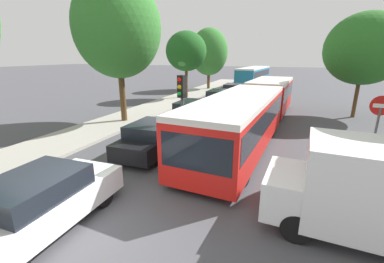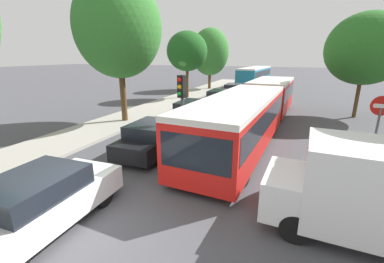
{
  "view_description": "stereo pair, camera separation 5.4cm",
  "coord_description": "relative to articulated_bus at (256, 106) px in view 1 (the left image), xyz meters",
  "views": [
    {
      "loc": [
        3.82,
        -4.16,
        4.16
      ],
      "look_at": [
        0.2,
        5.13,
        1.2
      ],
      "focal_mm": 24.0,
      "sensor_mm": 36.0,
      "label": 1
    },
    {
      "loc": [
        3.87,
        -4.14,
        4.16
      ],
      "look_at": [
        0.2,
        5.13,
        1.2
      ],
      "focal_mm": 24.0,
      "sensor_mm": 36.0,
      "label": 2
    }
  ],
  "objects": [
    {
      "name": "queued_car_white",
      "position": [
        -3.6,
        -10.79,
        -0.68
      ],
      "size": [
        1.89,
        4.26,
        1.47
      ],
      "rotation": [
        0.0,
        0.0,
        1.6
      ],
      "color": "white",
      "rests_on": "ground"
    },
    {
      "name": "kerb_strip_left",
      "position": [
        -8.48,
        7.37,
        -1.36
      ],
      "size": [
        3.2,
        45.51,
        0.14
      ],
      "primitive_type": "cube",
      "color": "#9E998E",
      "rests_on": "ground"
    },
    {
      "name": "tree_left_distant",
      "position": [
        -8.15,
        16.79,
        3.13
      ],
      "size": [
        4.56,
        4.56,
        7.38
      ],
      "color": "#51381E",
      "rests_on": "ground"
    },
    {
      "name": "queued_car_graphite",
      "position": [
        -3.7,
        11.09,
        -0.7
      ],
      "size": [
        1.86,
        4.19,
        1.44
      ],
      "rotation": [
        0.0,
        0.0,
        1.6
      ],
      "color": "#47474C",
      "rests_on": "ground"
    },
    {
      "name": "queued_car_tan",
      "position": [
        -3.77,
        -0.07,
        -0.67
      ],
      "size": [
        1.93,
        4.34,
        1.49
      ],
      "rotation": [
        0.0,
        0.0,
        1.6
      ],
      "color": "tan",
      "rests_on": "ground"
    },
    {
      "name": "traffic_light",
      "position": [
        -2.36,
        -4.94,
        1.07
      ],
      "size": [
        0.38,
        0.4,
        3.4
      ],
      "rotation": [
        0.0,
        0.0,
        -1.89
      ],
      "color": "#56595E",
      "rests_on": "ground"
    },
    {
      "name": "ground_plane",
      "position": [
        -1.98,
        -10.38,
        -1.43
      ],
      "size": [
        200.0,
        200.0,
        0.0
      ],
      "primitive_type": "plane",
      "color": "#47474C"
    },
    {
      "name": "articulated_bus",
      "position": [
        0.0,
        0.0,
        0.0
      ],
      "size": [
        3.57,
        16.78,
        2.47
      ],
      "rotation": [
        0.0,
        0.0,
        -1.64
      ],
      "color": "red",
      "rests_on": "ground"
    },
    {
      "name": "queued_car_silver",
      "position": [
        -3.58,
        5.53,
        -0.67
      ],
      "size": [
        1.93,
        4.34,
        1.49
      ],
      "rotation": [
        0.0,
        0.0,
        1.6
      ],
      "color": "#B7BABF",
      "rests_on": "ground"
    },
    {
      "name": "tree_right_mid",
      "position": [
        5.97,
        5.96,
        3.13
      ],
      "size": [
        5.0,
        5.0,
        6.89
      ],
      "color": "#51381E",
      "rests_on": "ground"
    },
    {
      "name": "tree_left_far",
      "position": [
        -8.01,
        9.09,
        3.01
      ],
      "size": [
        3.89,
        3.89,
        6.41
      ],
      "color": "#51381E",
      "rests_on": "ground"
    },
    {
      "name": "tree_left_mid",
      "position": [
        -8.1,
        -1.17,
        4.16
      ],
      "size": [
        5.1,
        5.1,
        8.67
      ],
      "color": "#51381E",
      "rests_on": "ground"
    },
    {
      "name": "city_bus_rear",
      "position": [
        -3.78,
        25.13,
        0.01
      ],
      "size": [
        3.44,
        11.68,
        2.48
      ],
      "rotation": [
        0.0,
        0.0,
        1.49
      ],
      "color": "teal",
      "rests_on": "ground"
    },
    {
      "name": "no_entry_sign",
      "position": [
        4.8,
        -3.86,
        0.45
      ],
      "size": [
        0.7,
        0.08,
        2.82
      ],
      "rotation": [
        0.0,
        0.0,
        -1.57
      ],
      "color": "#56595E",
      "rests_on": "ground"
    },
    {
      "name": "queued_car_black",
      "position": [
        -3.63,
        -5.28,
        -0.71
      ],
      "size": [
        1.82,
        4.11,
        1.41
      ],
      "rotation": [
        0.0,
        0.0,
        1.6
      ],
      "color": "black",
      "rests_on": "ground"
    }
  ]
}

